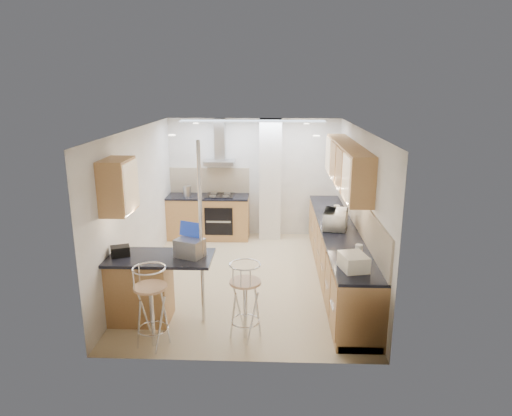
{
  "coord_description": "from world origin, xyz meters",
  "views": [
    {
      "loc": [
        0.42,
        -7.12,
        3.17
      ],
      "look_at": [
        0.13,
        0.2,
        1.18
      ],
      "focal_mm": 32.0,
      "sensor_mm": 36.0,
      "label": 1
    }
  ],
  "objects_px": {
    "microwave": "(335,220)",
    "bar_stool_end": "(245,301)",
    "laptop": "(190,248)",
    "bread_bin": "(353,262)",
    "bar_stool_near": "(152,307)"
  },
  "relations": [
    {
      "from": "microwave",
      "to": "laptop",
      "type": "xyz_separation_m",
      "value": [
        -2.11,
        -1.39,
        -0.01
      ]
    },
    {
      "from": "microwave",
      "to": "bread_bin",
      "type": "bearing_deg",
      "value": -168.18
    },
    {
      "from": "microwave",
      "to": "bar_stool_end",
      "type": "relative_size",
      "value": 0.52
    },
    {
      "from": "microwave",
      "to": "bread_bin",
      "type": "height_order",
      "value": "microwave"
    },
    {
      "from": "microwave",
      "to": "bar_stool_end",
      "type": "height_order",
      "value": "microwave"
    },
    {
      "from": "laptop",
      "to": "bread_bin",
      "type": "relative_size",
      "value": 0.94
    },
    {
      "from": "laptop",
      "to": "bar_stool_end",
      "type": "xyz_separation_m",
      "value": [
        0.77,
        -0.42,
        -0.55
      ]
    },
    {
      "from": "bar_stool_end",
      "to": "bread_bin",
      "type": "height_order",
      "value": "bread_bin"
    },
    {
      "from": "microwave",
      "to": "bread_bin",
      "type": "distance_m",
      "value": 1.69
    },
    {
      "from": "bar_stool_near",
      "to": "bread_bin",
      "type": "distance_m",
      "value": 2.57
    },
    {
      "from": "laptop",
      "to": "microwave",
      "type": "bearing_deg",
      "value": 56.78
    },
    {
      "from": "laptop",
      "to": "bar_stool_near",
      "type": "bearing_deg",
      "value": -95.74
    },
    {
      "from": "bar_stool_near",
      "to": "bar_stool_end",
      "type": "xyz_separation_m",
      "value": [
        1.14,
        0.24,
        -0.02
      ]
    },
    {
      "from": "microwave",
      "to": "bar_stool_end",
      "type": "xyz_separation_m",
      "value": [
        -1.35,
        -1.81,
        -0.55
      ]
    },
    {
      "from": "laptop",
      "to": "bread_bin",
      "type": "xyz_separation_m",
      "value": [
        2.12,
        -0.31,
        -0.04
      ]
    }
  ]
}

